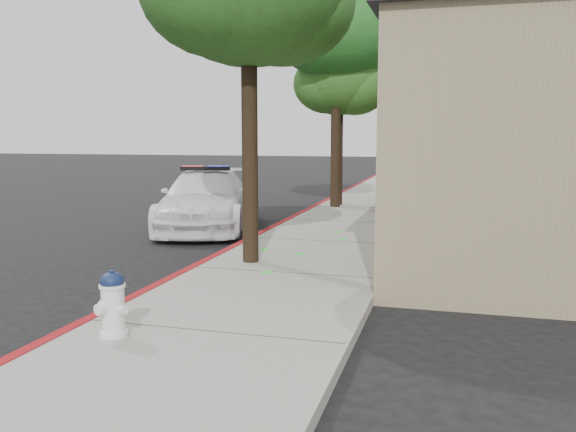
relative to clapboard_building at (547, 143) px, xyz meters
The scene contains 8 objects.
ground 11.42m from the clapboard_building, 126.62° to the right, with size 120.00×120.00×0.00m, color black.
sidewalk 8.13m from the clapboard_building, 130.31° to the right, with size 3.20×60.00×0.15m, color gray.
red_curb 9.18m from the clapboard_building, 137.85° to the right, with size 0.14×60.00×0.16m, color maroon.
clapboard_building is the anchor object (origin of this frame).
police_car 9.53m from the clapboard_building, 153.48° to the right, with size 3.30×5.38×1.58m.
fire_hydrant 13.90m from the clapboard_building, 115.77° to the right, with size 0.42×0.36×0.73m.
street_tree_mid 6.79m from the clapboard_building, behind, with size 3.61×3.77×6.88m.
street_tree_far 6.28m from the clapboard_building, behind, with size 2.95×2.69×5.09m.
Camera 1 is at (4.18, -8.93, 2.30)m, focal length 37.13 mm.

